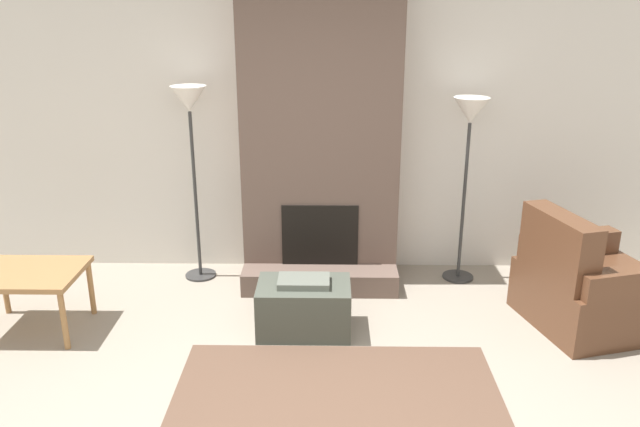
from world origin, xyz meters
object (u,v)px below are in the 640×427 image
object	(u,v)px
armchair	(586,290)
floor_lamp_left	(190,117)
floor_lamp_right	(470,127)
side_table	(28,278)
ottoman	(304,307)

from	to	relation	value
armchair	floor_lamp_left	bearing A→B (deg)	59.87
floor_lamp_left	floor_lamp_right	world-z (taller)	floor_lamp_left
side_table	floor_lamp_right	distance (m)	3.74
ottoman	floor_lamp_right	size ratio (longest dim) A/B	0.43
floor_lamp_left	ottoman	bearing A→B (deg)	-44.71
ottoman	armchair	xyz separation A→B (m)	(2.19, 0.14, 0.09)
armchair	side_table	world-z (taller)	armchair
floor_lamp_right	side_table	bearing A→B (deg)	-163.73
floor_lamp_left	floor_lamp_right	size ratio (longest dim) A/B	1.05
ottoman	armchair	bearing A→B (deg)	3.75
side_table	floor_lamp_right	xyz separation A→B (m)	(3.46, 1.01, 0.97)
floor_lamp_right	floor_lamp_left	bearing A→B (deg)	180.00
ottoman	floor_lamp_left	world-z (taller)	floor_lamp_left
side_table	floor_lamp_left	world-z (taller)	floor_lamp_left
ottoman	armchair	size ratio (longest dim) A/B	0.62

